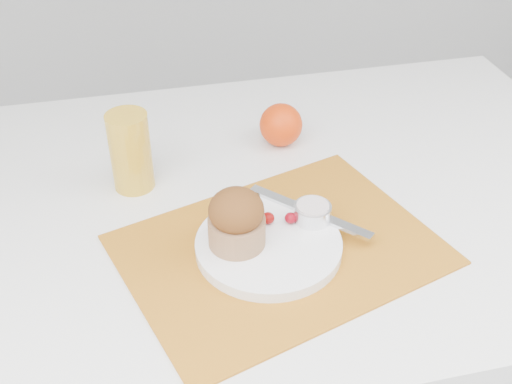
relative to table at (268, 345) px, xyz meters
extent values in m
cube|color=white|center=(0.00, 0.00, 0.00)|extent=(1.20, 0.80, 0.75)
cube|color=#B76D19|center=(-0.02, -0.14, 0.38)|extent=(0.51, 0.44, 0.00)
cylinder|color=white|center=(-0.04, -0.14, 0.39)|extent=(0.26, 0.26, 0.02)
cylinder|color=silver|center=(0.04, -0.10, 0.41)|extent=(0.06, 0.06, 0.02)
cylinder|color=silver|center=(0.04, -0.10, 0.42)|extent=(0.06, 0.06, 0.01)
ellipsoid|color=#5A0302|center=(-0.03, -0.10, 0.40)|extent=(0.02, 0.02, 0.02)
ellipsoid|color=#5E020B|center=(0.00, -0.10, 0.40)|extent=(0.02, 0.02, 0.02)
cube|color=#BABDC4|center=(0.04, -0.09, 0.40)|extent=(0.15, 0.17, 0.01)
sphere|color=#ED3F08|center=(0.05, 0.14, 0.41)|extent=(0.08, 0.08, 0.08)
cylinder|color=gold|center=(-0.21, 0.07, 0.44)|extent=(0.09, 0.09, 0.13)
cylinder|color=#AC7B53|center=(-0.08, -0.13, 0.42)|extent=(0.09, 0.09, 0.04)
ellipsoid|color=#3D1E0B|center=(-0.08, -0.13, 0.45)|extent=(0.08, 0.08, 0.06)
camera|label=1|loc=(-0.21, -0.81, 1.00)|focal=45.00mm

